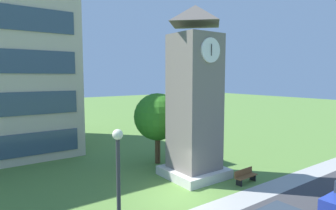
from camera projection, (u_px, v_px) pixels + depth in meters
The scene contains 5 objects.
ground_plane at pixel (181, 198), 16.18m from camera, with size 160.00×160.00×0.00m, color #567F38.
clock_tower at pixel (195, 101), 19.25m from camera, with size 3.81×3.81×11.53m.
park_bench at pixel (245, 176), 18.47m from camera, with size 1.82×0.56×0.88m.
street_lamp at pixel (118, 185), 9.60m from camera, with size 0.36×0.36×5.14m.
tree_near_tower at pixel (158, 117), 22.39m from camera, with size 3.71×3.71×5.59m.
Camera 1 is at (-9.72, -12.20, 6.87)m, focal length 30.51 mm.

